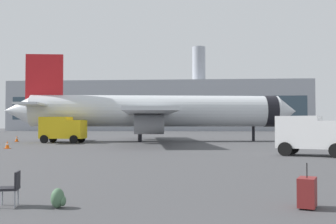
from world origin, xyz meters
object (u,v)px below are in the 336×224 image
at_px(safety_cone_near, 7,145).
at_px(airplane_at_gate, 155,111).
at_px(cargo_van, 312,134).
at_px(safety_cone_mid, 17,139).
at_px(service_truck, 63,128).
at_px(gate_chair, 12,186).
at_px(traveller_backpack, 58,198).
at_px(rolling_suitcase, 307,192).

bearing_deg(safety_cone_near, airplane_at_gate, 55.09).
xyz_separation_m(cargo_van, safety_cone_mid, (-28.83, 19.36, -1.09)).
distance_m(service_truck, safety_cone_mid, 7.10).
relative_size(airplane_at_gate, cargo_van, 7.40).
xyz_separation_m(safety_cone_near, safety_cone_mid, (-5.36, 13.26, 0.03)).
distance_m(airplane_at_gate, service_truck, 11.14).
bearing_deg(gate_chair, safety_cone_near, 116.42).
xyz_separation_m(cargo_van, safety_cone_near, (-23.47, 6.11, -1.12)).
bearing_deg(service_truck, traveller_backpack, -71.11).
bearing_deg(safety_cone_mid, service_truck, -22.23).
relative_size(safety_cone_mid, gate_chair, 0.84).
height_order(cargo_van, safety_cone_near, cargo_van).
xyz_separation_m(safety_cone_mid, gate_chair, (16.76, -36.20, 0.14)).
bearing_deg(safety_cone_near, service_truck, 84.06).
bearing_deg(service_truck, safety_cone_near, -95.94).
xyz_separation_m(safety_cone_near, rolling_suitcase, (18.67, -22.65, 0.06)).
distance_m(traveller_backpack, gate_chair, 1.26).
bearing_deg(safety_cone_mid, airplane_at_gate, 8.14).
xyz_separation_m(safety_cone_near, traveller_backpack, (12.62, -23.05, -0.10)).
xyz_separation_m(airplane_at_gate, traveller_backpack, (1.75, -38.62, -3.42)).
bearing_deg(service_truck, safety_cone_mid, 157.77).
relative_size(service_truck, traveller_backpack, 10.26).
height_order(airplane_at_gate, service_truck, airplane_at_gate).
xyz_separation_m(service_truck, safety_cone_mid, (-6.47, 2.64, -1.25)).
bearing_deg(gate_chair, safety_cone_mid, 114.85).
bearing_deg(traveller_backpack, gate_chair, 175.14).
distance_m(airplane_at_gate, safety_cone_mid, 16.73).
height_order(safety_cone_near, rolling_suitcase, rolling_suitcase).
relative_size(cargo_van, safety_cone_near, 7.22).
bearing_deg(rolling_suitcase, safety_cone_mid, 123.79).
distance_m(airplane_at_gate, cargo_van, 25.17).
bearing_deg(safety_cone_mid, rolling_suitcase, -56.21).
bearing_deg(traveller_backpack, rolling_suitcase, 3.79).
xyz_separation_m(service_truck, cargo_van, (22.36, -16.72, -0.16)).
bearing_deg(service_truck, cargo_van, -36.79).
bearing_deg(gate_chair, rolling_suitcase, 2.34).
height_order(service_truck, cargo_van, service_truck).
relative_size(rolling_suitcase, gate_chair, 1.28).
bearing_deg(safety_cone_mid, gate_chair, -65.15).
relative_size(airplane_at_gate, rolling_suitcase, 32.50).
bearing_deg(gate_chair, traveller_backpack, -4.86).
xyz_separation_m(airplane_at_gate, rolling_suitcase, (7.79, -38.22, -3.27)).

